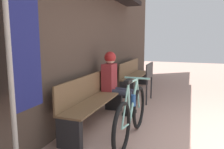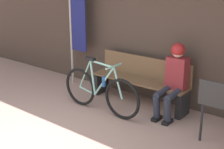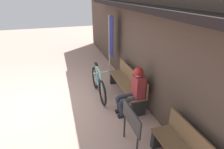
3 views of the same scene
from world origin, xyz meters
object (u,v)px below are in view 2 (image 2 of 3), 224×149
park_bench_near (140,81)px  banner_pole (76,24)px  bicycle (100,91)px  person_seated (174,75)px

park_bench_near → banner_pole: banner_pole is taller
park_bench_near → bicycle: size_ratio=1.15×
bicycle → banner_pole: bearing=149.2°
park_bench_near → banner_pole: bearing=179.8°
banner_pole → person_seated: bearing=-3.1°
park_bench_near → bicycle: bearing=-112.7°
park_bench_near → banner_pole: size_ratio=0.90×
park_bench_near → person_seated: 0.80m
person_seated → banner_pole: size_ratio=0.59×
park_bench_near → person_seated: size_ratio=1.52×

